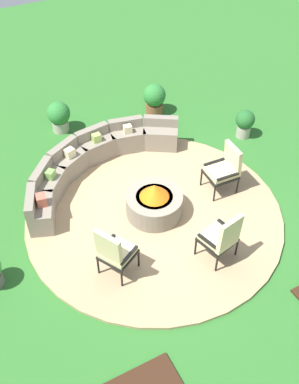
{
  "coord_description": "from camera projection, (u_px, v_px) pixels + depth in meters",
  "views": [
    {
      "loc": [
        -2.89,
        -5.35,
        6.36
      ],
      "look_at": [
        0.0,
        0.2,
        0.45
      ],
      "focal_mm": 41.57,
      "sensor_mm": 36.0,
      "label": 1
    }
  ],
  "objects": [
    {
      "name": "lounge_chair_front_left",
      "position": [
        114.0,
        251.0,
        7.29
      ],
      "size": [
        0.74,
        0.74,
        1.16
      ],
      "rotation": [
        0.0,
        0.0,
        5.23
      ],
      "color": "black",
      "rests_on": "patio_circle"
    },
    {
      "name": "curved_stone_bench",
      "position": [
        93.0,
        161.0,
        9.43
      ],
      "size": [
        3.92,
        2.08,
        0.71
      ],
      "color": "gray",
      "rests_on": "patio_circle"
    },
    {
      "name": "fire_pit",
      "position": [
        154.0,
        202.0,
        8.55
      ],
      "size": [
        1.1,
        1.1,
        0.73
      ],
      "color": "gray",
      "rests_on": "patio_circle"
    },
    {
      "name": "potted_plant_3",
      "position": [
        245.0,
        122.0,
        10.42
      ],
      "size": [
        0.45,
        0.45,
        0.7
      ],
      "color": "#A89E8E",
      "rests_on": "ground_plane"
    },
    {
      "name": "patio_circle",
      "position": [
        154.0,
        214.0,
        8.76
      ],
      "size": [
        5.02,
        5.02,
        0.06
      ],
      "primitive_type": "cylinder",
      "color": "tan",
      "rests_on": "ground_plane"
    },
    {
      "name": "potted_plant_2",
      "position": [
        154.0,
        98.0,
        11.14
      ],
      "size": [
        0.57,
        0.57,
        0.79
      ],
      "color": "brown",
      "rests_on": "ground_plane"
    },
    {
      "name": "ground_plane",
      "position": [
        154.0,
        215.0,
        8.79
      ],
      "size": [
        24.0,
        24.0,
        0.0
      ],
      "primitive_type": "plane",
      "color": "#2D6B28"
    },
    {
      "name": "lounge_chair_front_right",
      "position": [
        222.0,
        237.0,
        7.57
      ],
      "size": [
        0.68,
        0.67,
        1.06
      ],
      "rotation": [
        0.0,
        0.0,
        6.54
      ],
      "color": "black",
      "rests_on": "patio_circle"
    },
    {
      "name": "lounge_chair_back_left",
      "position": [
        225.0,
        168.0,
        8.9
      ],
      "size": [
        0.63,
        0.59,
        1.03
      ],
      "rotation": [
        0.0,
        0.0,
        7.81
      ],
      "color": "black",
      "rests_on": "patio_circle"
    },
    {
      "name": "potted_plant_1",
      "position": [
        59.0,
        116.0,
        10.57
      ],
      "size": [
        0.55,
        0.55,
        0.77
      ],
      "color": "#A89E8E",
      "rests_on": "ground_plane"
    }
  ]
}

